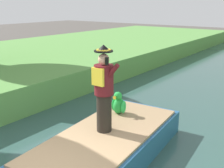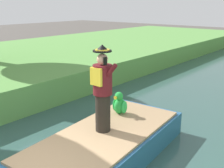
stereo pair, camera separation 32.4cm
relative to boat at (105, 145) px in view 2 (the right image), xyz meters
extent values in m
cube|color=#23517A|center=(0.00, 0.00, -0.02)|extent=(2.18, 4.35, 0.56)
cube|color=#997A56|center=(0.00, 0.00, 0.28)|extent=(2.00, 4.00, 0.05)
cylinder|color=black|center=(-0.10, 0.06, 0.72)|extent=(0.32, 0.32, 0.82)
cylinder|color=#561419|center=(-0.10, 0.06, 1.44)|extent=(0.40, 0.40, 0.62)
cube|color=gold|center=(-0.10, -0.13, 1.54)|extent=(0.28, 0.06, 0.36)
sphere|color=#DBA884|center=(-0.10, 0.06, 1.86)|extent=(0.23, 0.23, 0.23)
cylinder|color=black|center=(-0.10, 0.06, 2.03)|extent=(0.38, 0.38, 0.03)
cone|color=black|center=(-0.10, 0.06, 2.10)|extent=(0.26, 0.26, 0.12)
cylinder|color=gold|center=(-0.10, 0.06, 2.05)|extent=(0.29, 0.29, 0.02)
cylinder|color=#561419|center=(0.12, 0.02, 1.62)|extent=(0.38, 0.09, 0.43)
cube|color=black|center=(0.03, 0.00, 1.85)|extent=(0.03, 0.08, 0.15)
ellipsoid|color=green|center=(-0.41, 1.03, 0.51)|extent=(0.26, 0.32, 0.40)
sphere|color=green|center=(-0.41, 0.99, 0.78)|extent=(0.20, 0.20, 0.20)
cone|color=yellow|center=(-0.41, 0.89, 0.77)|extent=(0.09, 0.09, 0.09)
ellipsoid|color=green|center=(-0.55, 1.03, 0.51)|extent=(0.08, 0.20, 0.32)
ellipsoid|color=green|center=(-0.27, 1.03, 0.51)|extent=(0.08, 0.20, 0.32)
camera|label=1|loc=(3.26, -4.16, 2.92)|focal=44.01mm
camera|label=2|loc=(3.51, -3.96, 2.92)|focal=44.01mm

